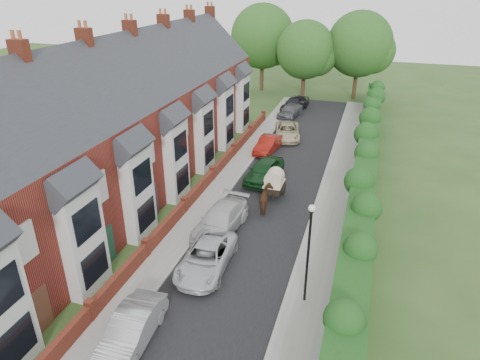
# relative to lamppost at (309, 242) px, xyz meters

# --- Properties ---
(ground) EXTENTS (140.00, 140.00, 0.00)m
(ground) POSITION_rel_lamppost_xyz_m (-3.40, -4.00, -3.30)
(ground) COLOR #2D4C1E
(ground) RESTS_ON ground
(road) EXTENTS (6.00, 58.00, 0.02)m
(road) POSITION_rel_lamppost_xyz_m (-3.90, 7.00, -3.29)
(road) COLOR black
(road) RESTS_ON ground
(pavement_hedge_side) EXTENTS (2.20, 58.00, 0.12)m
(pavement_hedge_side) POSITION_rel_lamppost_xyz_m (0.20, 7.00, -3.24)
(pavement_hedge_side) COLOR gray
(pavement_hedge_side) RESTS_ON ground
(pavement_house_side) EXTENTS (1.70, 58.00, 0.12)m
(pavement_house_side) POSITION_rel_lamppost_xyz_m (-7.75, 7.00, -3.24)
(pavement_house_side) COLOR gray
(pavement_house_side) RESTS_ON ground
(kerb_hedge_side) EXTENTS (0.18, 58.00, 0.13)m
(kerb_hedge_side) POSITION_rel_lamppost_xyz_m (-0.85, 7.00, -3.23)
(kerb_hedge_side) COLOR #9C9C96
(kerb_hedge_side) RESTS_ON ground
(kerb_house_side) EXTENTS (0.18, 58.00, 0.13)m
(kerb_house_side) POSITION_rel_lamppost_xyz_m (-6.95, 7.00, -3.23)
(kerb_house_side) COLOR #9C9C96
(kerb_house_side) RESTS_ON ground
(hedge) EXTENTS (2.10, 58.00, 2.85)m
(hedge) POSITION_rel_lamppost_xyz_m (2.00, 7.00, -1.70)
(hedge) COLOR #133E14
(hedge) RESTS_ON ground
(terrace_row) EXTENTS (9.05, 40.50, 11.50)m
(terrace_row) POSITION_rel_lamppost_xyz_m (-14.27, 5.98, 1.18)
(terrace_row) COLOR maroon
(terrace_row) RESTS_ON ground
(garden_wall_row) EXTENTS (0.35, 40.35, 1.10)m
(garden_wall_row) POSITION_rel_lamppost_xyz_m (-8.75, 6.00, -2.84)
(garden_wall_row) COLOR maroon
(garden_wall_row) RESTS_ON ground
(lamppost) EXTENTS (0.32, 0.32, 5.16)m
(lamppost) POSITION_rel_lamppost_xyz_m (0.00, 0.00, 0.00)
(lamppost) COLOR black
(lamppost) RESTS_ON ground
(tree_far_left) EXTENTS (7.14, 6.80, 9.29)m
(tree_far_left) POSITION_rel_lamppost_xyz_m (-6.05, 36.08, 2.41)
(tree_far_left) COLOR #332316
(tree_far_left) RESTS_ON ground
(tree_far_right) EXTENTS (7.98, 7.60, 10.31)m
(tree_far_right) POSITION_rel_lamppost_xyz_m (-0.01, 38.08, 3.02)
(tree_far_right) COLOR #332316
(tree_far_right) RESTS_ON ground
(tree_far_back) EXTENTS (8.40, 8.00, 10.82)m
(tree_far_back) POSITION_rel_lamppost_xyz_m (-11.99, 39.08, 3.32)
(tree_far_back) COLOR #332316
(tree_far_back) RESTS_ON ground
(car_silver_a) EXTENTS (1.77, 4.39, 1.42)m
(car_silver_a) POSITION_rel_lamppost_xyz_m (-6.37, -4.60, -2.59)
(car_silver_a) COLOR #9F9FA4
(car_silver_a) RESTS_ON ground
(car_silver_b) EXTENTS (2.48, 4.99, 1.36)m
(car_silver_b) POSITION_rel_lamppost_xyz_m (-5.28, 1.00, -2.62)
(car_silver_b) COLOR silver
(car_silver_b) RESTS_ON ground
(car_white) EXTENTS (2.51, 5.28, 1.49)m
(car_white) POSITION_rel_lamppost_xyz_m (-5.80, 4.62, -2.55)
(car_white) COLOR silver
(car_white) RESTS_ON ground
(car_green) EXTENTS (2.50, 4.81, 1.56)m
(car_green) POSITION_rel_lamppost_xyz_m (-5.11, 12.20, -2.51)
(car_green) COLOR #103717
(car_green) RESTS_ON ground
(car_red) EXTENTS (1.77, 4.17, 1.34)m
(car_red) POSITION_rel_lamppost_xyz_m (-6.23, 17.80, -2.63)
(car_red) COLOR maroon
(car_red) RESTS_ON ground
(car_beige) EXTENTS (3.23, 5.20, 1.34)m
(car_beige) POSITION_rel_lamppost_xyz_m (-5.32, 21.66, -2.63)
(car_beige) COLOR #C2B18C
(car_beige) RESTS_ON ground
(car_grey) EXTENTS (2.46, 4.61, 1.27)m
(car_grey) POSITION_rel_lamppost_xyz_m (-6.40, 28.39, -2.66)
(car_grey) COLOR #4D4F54
(car_grey) RESTS_ON ground
(car_black) EXTENTS (2.99, 4.96, 1.58)m
(car_black) POSITION_rel_lamppost_xyz_m (-6.40, 31.00, -2.51)
(car_black) COLOR black
(car_black) RESTS_ON ground
(horse) EXTENTS (1.34, 2.12, 1.66)m
(horse) POSITION_rel_lamppost_xyz_m (-3.80, 7.73, -2.47)
(horse) COLOR #472C1A
(horse) RESTS_ON ground
(horse_cart) EXTENTS (1.28, 2.82, 2.04)m
(horse_cart) POSITION_rel_lamppost_xyz_m (-3.80, 9.85, -2.13)
(horse_cart) COLOR black
(horse_cart) RESTS_ON ground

